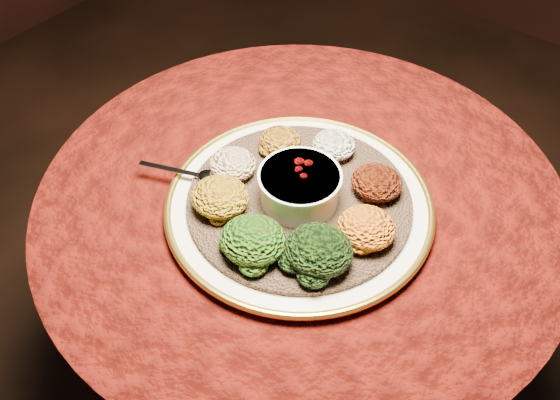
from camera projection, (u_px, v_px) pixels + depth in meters
The scene contains 13 objects.
table at pixel (299, 256), 1.25m from camera, with size 0.96×0.96×0.73m.
platter at pixel (299, 205), 1.09m from camera, with size 0.56×0.56×0.02m.
injera at pixel (299, 201), 1.08m from camera, with size 0.39×0.39×0.01m, color brown.
stew_bowl at pixel (300, 185), 1.05m from camera, with size 0.14×0.14×0.06m.
spoon at pixel (204, 176), 1.11m from camera, with size 0.15×0.07×0.01m.
portion_ayib at pixel (334, 145), 1.14m from camera, with size 0.08×0.08×0.04m, color white.
portion_kitfo at pixel (377, 182), 1.07m from camera, with size 0.09×0.09×0.04m, color black.
portion_tikil at pixel (366, 228), 1.00m from camera, with size 0.10×0.09×0.05m, color #B4660F.
portion_gomen at pixel (319, 250), 0.97m from camera, with size 0.11×0.10×0.05m, color black.
portion_mixveg at pixel (253, 240), 0.98m from camera, with size 0.11×0.10×0.05m, color #A3380A.
portion_kik at pixel (220, 197), 1.05m from camera, with size 0.10×0.10×0.05m, color #AE7E0F.
portion_timatim at pixel (233, 164), 1.11m from camera, with size 0.09×0.08×0.04m, color maroon.
portion_shiro at pixel (280, 141), 1.15m from camera, with size 0.08×0.07×0.04m, color #8C6310.
Camera 1 is at (0.44, -0.63, 1.55)m, focal length 40.00 mm.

